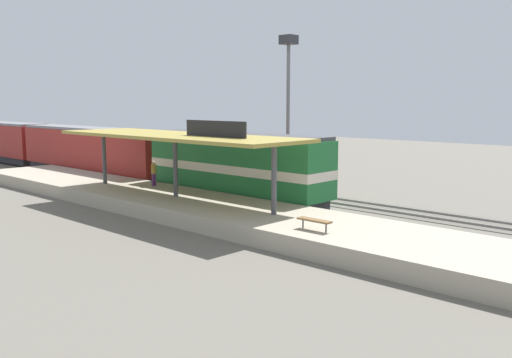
% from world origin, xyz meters
% --- Properties ---
extents(ground_plane, '(120.00, 120.00, 0.00)m').
position_xyz_m(ground_plane, '(2.00, 0.00, 0.00)').
color(ground_plane, '#666056').
extents(track_near, '(3.20, 110.00, 0.16)m').
position_xyz_m(track_near, '(0.00, 0.00, 0.03)').
color(track_near, '#565249').
rests_on(track_near, ground).
extents(track_far, '(3.20, 110.00, 0.16)m').
position_xyz_m(track_far, '(4.60, 0.00, 0.03)').
color(track_far, '#565249').
rests_on(track_far, ground).
extents(platform, '(6.00, 44.00, 0.90)m').
position_xyz_m(platform, '(-4.60, 0.00, 0.45)').
color(platform, '#A89E89').
rests_on(platform, ground).
extents(station_canopy, '(5.20, 18.00, 4.70)m').
position_xyz_m(station_canopy, '(-4.60, -0.09, 4.53)').
color(station_canopy, '#47474C').
rests_on(station_canopy, platform).
extents(platform_bench, '(0.44, 1.70, 0.50)m').
position_xyz_m(platform_bench, '(-6.00, -11.68, 1.34)').
color(platform_bench, '#333338').
rests_on(platform_bench, platform).
extents(locomotive, '(2.93, 14.43, 4.44)m').
position_xyz_m(locomotive, '(0.00, -0.50, 2.41)').
color(locomotive, '#28282D').
rests_on(locomotive, track_near).
extents(passenger_carriage_front, '(2.90, 20.00, 4.24)m').
position_xyz_m(passenger_carriage_front, '(0.00, 17.50, 2.31)').
color(passenger_carriage_front, '#28282D').
rests_on(passenger_carriage_front, track_near).
extents(freight_car, '(2.80, 12.00, 3.54)m').
position_xyz_m(freight_car, '(4.60, 5.47, 1.97)').
color(freight_car, '#28282D').
rests_on(freight_car, track_far).
extents(light_mast, '(1.10, 1.10, 11.70)m').
position_xyz_m(light_mast, '(7.80, 1.51, 8.40)').
color(light_mast, slate).
rests_on(light_mast, ground).
extents(person_waiting, '(0.34, 0.34, 1.71)m').
position_xyz_m(person_waiting, '(-2.93, 4.50, 1.85)').
color(person_waiting, '#663375').
rests_on(person_waiting, platform).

